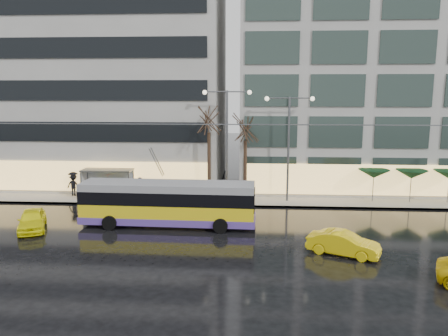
# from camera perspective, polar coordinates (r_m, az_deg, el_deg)

# --- Properties ---
(ground) EXTENTS (140.00, 140.00, 0.00)m
(ground) POSITION_cam_1_polar(r_m,az_deg,el_deg) (26.56, -5.33, -10.10)
(ground) COLOR black
(ground) RESTS_ON ground
(sidewalk) EXTENTS (80.00, 10.00, 0.15)m
(sidewalk) POSITION_cam_1_polar(r_m,az_deg,el_deg) (39.72, 0.64, -3.11)
(sidewalk) COLOR gray
(sidewalk) RESTS_ON ground
(kerb) EXTENTS (80.00, 0.10, 0.15)m
(kerb) POSITION_cam_1_polar(r_m,az_deg,el_deg) (34.92, 0.22, -4.96)
(kerb) COLOR slate
(kerb) RESTS_ON ground
(building_left) EXTENTS (34.00, 14.00, 22.00)m
(building_left) POSITION_cam_1_polar(r_m,az_deg,el_deg) (48.02, -21.48, 11.81)
(building_left) COLOR #9D9B96
(building_left) RESTS_ON sidewalk
(building_right) EXTENTS (32.00, 14.00, 25.00)m
(building_right) POSITION_cam_1_polar(r_m,az_deg,el_deg) (46.26, 23.22, 13.65)
(building_right) COLOR #9D9B96
(building_right) RESTS_ON sidewalk
(trolleybus) EXTENTS (11.87, 4.76, 5.47)m
(trolleybus) POSITION_cam_1_polar(r_m,az_deg,el_deg) (30.02, -7.32, -4.79)
(trolleybus) COLOR yellow
(trolleybus) RESTS_ON ground
(catenary) EXTENTS (42.24, 5.12, 7.00)m
(catenary) POSITION_cam_1_polar(r_m,az_deg,el_deg) (33.05, -1.62, 1.58)
(catenary) COLOR #595B60
(catenary) RESTS_ON ground
(bus_shelter) EXTENTS (4.20, 1.60, 2.51)m
(bus_shelter) POSITION_cam_1_polar(r_m,az_deg,el_deg) (38.09, -15.42, -1.15)
(bus_shelter) COLOR #595B60
(bus_shelter) RESTS_ON sidewalk
(street_lamp_near) EXTENTS (3.96, 0.36, 9.03)m
(street_lamp_near) POSITION_cam_1_polar(r_m,az_deg,el_deg) (35.61, 0.39, 5.01)
(street_lamp_near) COLOR #595B60
(street_lamp_near) RESTS_ON sidewalk
(street_lamp_far) EXTENTS (3.96, 0.36, 8.53)m
(street_lamp_far) POSITION_cam_1_polar(r_m,az_deg,el_deg) (35.71, 8.45, 4.47)
(street_lamp_far) COLOR #595B60
(street_lamp_far) RESTS_ON sidewalk
(tree_a) EXTENTS (3.20, 3.20, 8.40)m
(tree_a) POSITION_cam_1_polar(r_m,az_deg,el_deg) (35.84, -2.00, 6.79)
(tree_a) COLOR black
(tree_a) RESTS_ON sidewalk
(tree_b) EXTENTS (3.20, 3.20, 7.70)m
(tree_b) POSITION_cam_1_polar(r_m,az_deg,el_deg) (35.92, 2.83, 5.70)
(tree_b) COLOR black
(tree_b) RESTS_ON sidewalk
(parasol_a) EXTENTS (2.50, 2.50, 2.65)m
(parasol_a) POSITION_cam_1_polar(r_m,az_deg,el_deg) (37.60, 18.99, -0.72)
(parasol_a) COLOR #595B60
(parasol_a) RESTS_ON sidewalk
(parasol_b) EXTENTS (2.50, 2.50, 2.65)m
(parasol_b) POSITION_cam_1_polar(r_m,az_deg,el_deg) (38.51, 23.29, -0.76)
(parasol_b) COLOR #595B60
(parasol_b) RESTS_ON sidewalk
(taxi_a) EXTENTS (3.08, 4.39, 1.39)m
(taxi_a) POSITION_cam_1_polar(r_m,az_deg,el_deg) (31.80, -23.78, -6.20)
(taxi_a) COLOR #FFF80D
(taxi_a) RESTS_ON ground
(taxi_b) EXTENTS (4.23, 2.92, 1.32)m
(taxi_b) POSITION_cam_1_polar(r_m,az_deg,el_deg) (25.80, 15.32, -9.49)
(taxi_b) COLOR yellow
(taxi_b) RESTS_ON ground
(pedestrian_a) EXTENTS (1.01, 1.02, 2.19)m
(pedestrian_a) POSITION_cam_1_polar(r_m,az_deg,el_deg) (37.68, -14.90, -1.85)
(pedestrian_a) COLOR black
(pedestrian_a) RESTS_ON sidewalk
(pedestrian_b) EXTENTS (1.05, 0.93, 1.80)m
(pedestrian_b) POSITION_cam_1_polar(r_m,az_deg,el_deg) (37.50, -10.97, -2.56)
(pedestrian_b) COLOR black
(pedestrian_b) RESTS_ON sidewalk
(pedestrian_c) EXTENTS (1.28, 0.91, 2.11)m
(pedestrian_c) POSITION_cam_1_polar(r_m,az_deg,el_deg) (39.93, -19.06, -1.83)
(pedestrian_c) COLOR black
(pedestrian_c) RESTS_ON sidewalk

